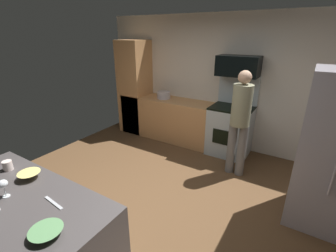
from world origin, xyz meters
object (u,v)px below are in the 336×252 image
Objects in this scene: mixing_bowl_large at (46,233)px; mug_coffee at (8,165)px; wine_glass_near at (3,184)px; oven_range at (230,129)px; person_cook at (240,119)px; stock_pot at (164,95)px; microwave at (238,66)px; mixing_bowl_small at (30,175)px.

mixing_bowl_large is 2.29× the size of mug_coffee.
mixing_bowl_large is 1.39× the size of wine_glass_near.
oven_range is 0.87m from person_cook.
person_cook is at bearing -19.92° from stock_pot.
person_cook is 10.31× the size of wine_glass_near.
stock_pot reaches higher than mug_coffee.
microwave is 7.23× the size of mug_coffee.
person_cook is (0.33, -0.75, -0.72)m from microwave.
oven_range is 3.68m from wine_glass_near.
mixing_bowl_small is at bearing -106.63° from microwave.
microwave reaches higher than mixing_bowl_small.
oven_range reaches higher than mixing_bowl_small.
oven_range is 1.60m from stock_pot.
mug_coffee is (-1.15, 0.30, 0.02)m from mixing_bowl_large.
mixing_bowl_large is (-0.53, -2.93, -0.05)m from person_cook.
stock_pot is at bearing 100.10° from wine_glass_near.
wine_glass_near reaches higher than stock_pot.
microwave is at bearing 2.99° from stock_pot.
stock_pot is (-0.19, 3.30, 0.02)m from mug_coffee.
wine_glass_near is 3.59m from stock_pot.
microwave is 1.69m from stock_pot.
microwave is 3.16× the size of mixing_bowl_large.
wine_glass_near reaches higher than mug_coffee.
oven_range is at bearing 72.96° from mixing_bowl_small.
mug_coffee is at bearing 165.13° from mixing_bowl_large.
mixing_bowl_large is 1.19m from mug_coffee.
microwave reaches higher than mug_coffee.
person_cook is 7.41× the size of mixing_bowl_large.
mug_coffee is at bearing -122.49° from person_cook.
microwave is 3.54× the size of mixing_bowl_small.
stock_pot is (-1.86, 0.67, 0.00)m from person_cook.
stock_pot is at bearing -177.01° from microwave.
mixing_bowl_small is 1.24× the size of wine_glass_near.
stock_pot is (-1.53, 0.01, 0.46)m from oven_range.
mixing_bowl_large is 0.87m from mixing_bowl_small.
mixing_bowl_large is at bearing -14.87° from mug_coffee.
oven_range is 6.45× the size of mixing_bowl_large.
stock_pot reaches higher than mixing_bowl_large.
microwave is (0.00, 0.09, 1.17)m from oven_range.
person_cook is 8.30× the size of mixing_bowl_small.
oven_range is 7.23× the size of mixing_bowl_small.
oven_range is at bearing 116.03° from person_cook.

